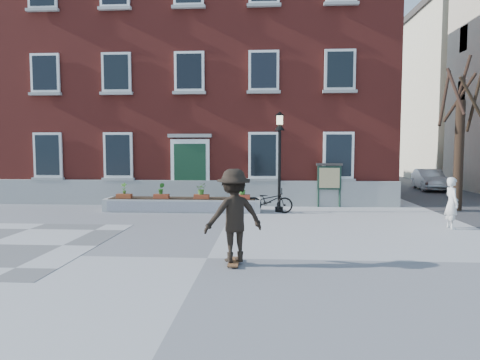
# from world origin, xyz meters

# --- Properties ---
(ground) EXTENTS (100.00, 100.00, 0.00)m
(ground) POSITION_xyz_m (0.00, 0.00, 0.00)
(ground) COLOR #99999B
(ground) RESTS_ON ground
(bicycle) EXTENTS (1.83, 0.67, 0.96)m
(bicycle) POSITION_xyz_m (1.45, 6.92, 0.48)
(bicycle) COLOR black
(bicycle) RESTS_ON ground
(parked_car) EXTENTS (1.72, 3.91, 1.25)m
(parked_car) POSITION_xyz_m (11.00, 16.42, 0.62)
(parked_car) COLOR #A7A9AB
(parked_car) RESTS_ON ground
(bystander) EXTENTS (0.42, 0.61, 1.62)m
(bystander) POSITION_xyz_m (7.12, 4.04, 0.81)
(bystander) COLOR silver
(bystander) RESTS_ON ground
(brick_building) EXTENTS (18.40, 10.85, 12.60)m
(brick_building) POSITION_xyz_m (-2.00, 13.98, 6.30)
(brick_building) COLOR maroon
(brick_building) RESTS_ON ground
(planter_assembly) EXTENTS (6.20, 1.12, 1.15)m
(planter_assembly) POSITION_xyz_m (-1.99, 7.18, 0.31)
(planter_assembly) COLOR #B6B6B2
(planter_assembly) RESTS_ON ground
(bare_tree) EXTENTS (1.83, 1.83, 6.16)m
(bare_tree) POSITION_xyz_m (9.01, 8.01, 2.79)
(bare_tree) COLOR black
(bare_tree) RESTS_ON ground
(lamp_post) EXTENTS (0.40, 0.40, 3.93)m
(lamp_post) POSITION_xyz_m (1.84, 7.23, 2.54)
(lamp_post) COLOR black
(lamp_post) RESTS_ON ground
(notice_board) EXTENTS (1.10, 0.16, 1.87)m
(notice_board) POSITION_xyz_m (4.00, 8.72, 1.26)
(notice_board) COLOR #172E22
(notice_board) RESTS_ON ground
(skateboarder) EXTENTS (1.48, 1.19, 2.08)m
(skateboarder) POSITION_xyz_m (0.65, -0.49, 1.08)
(skateboarder) COLOR brown
(skateboarder) RESTS_ON ground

